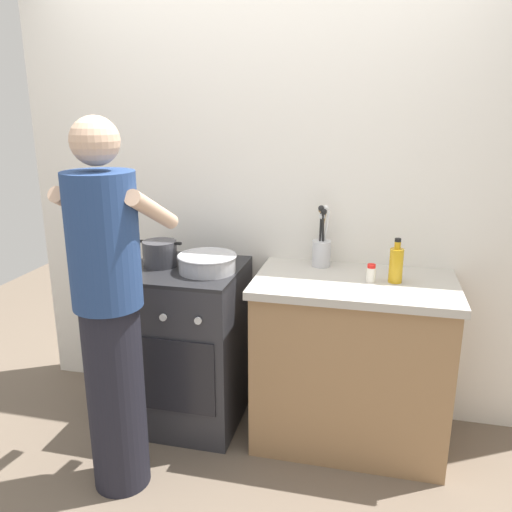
% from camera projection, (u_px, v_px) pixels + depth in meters
% --- Properties ---
extents(ground, '(6.00, 6.00, 0.00)m').
position_uv_depth(ground, '(242.00, 438.00, 2.81)').
color(ground, '#6B5B4C').
extents(back_wall, '(3.20, 0.10, 2.50)m').
position_uv_depth(back_wall, '(298.00, 196.00, 2.89)').
color(back_wall, silver).
rests_on(back_wall, ground).
extents(countertop, '(1.00, 0.60, 0.90)m').
position_uv_depth(countertop, '(351.00, 361.00, 2.70)').
color(countertop, '#99724C').
rests_on(countertop, ground).
extents(stove_range, '(0.60, 0.62, 0.90)m').
position_uv_depth(stove_range, '(188.00, 344.00, 2.90)').
color(stove_range, '#2D2D33').
rests_on(stove_range, ground).
extents(pot, '(0.25, 0.18, 0.14)m').
position_uv_depth(pot, '(160.00, 254.00, 2.79)').
color(pot, '#38383D').
rests_on(pot, stove_range).
extents(mixing_bowl, '(0.31, 0.31, 0.09)m').
position_uv_depth(mixing_bowl, '(207.00, 262.00, 2.70)').
color(mixing_bowl, '#B7B7BC').
rests_on(mixing_bowl, stove_range).
extents(utensil_crock, '(0.10, 0.10, 0.33)m').
position_uv_depth(utensil_crock, '(322.00, 248.00, 2.78)').
color(utensil_crock, silver).
rests_on(utensil_crock, countertop).
extents(spice_bottle, '(0.04, 0.04, 0.09)m').
position_uv_depth(spice_bottle, '(371.00, 273.00, 2.54)').
color(spice_bottle, silver).
rests_on(spice_bottle, countertop).
extents(oil_bottle, '(0.07, 0.07, 0.22)m').
position_uv_depth(oil_bottle, '(396.00, 264.00, 2.52)').
color(oil_bottle, gold).
rests_on(oil_bottle, countertop).
extents(person, '(0.41, 0.50, 1.70)m').
position_uv_depth(person, '(110.00, 314.00, 2.26)').
color(person, black).
rests_on(person, ground).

